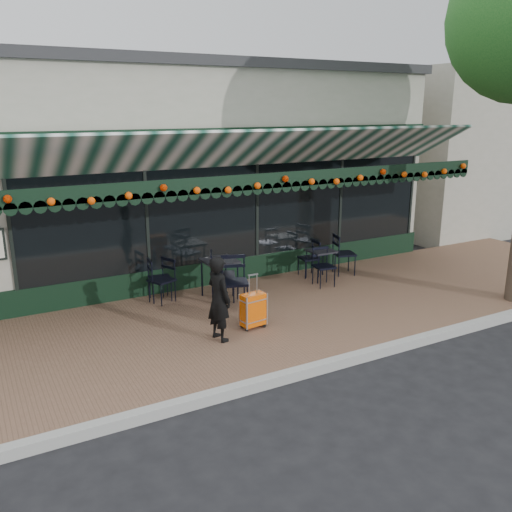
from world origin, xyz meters
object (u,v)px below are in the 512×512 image
chair_a_front (324,267)px  suitcase (253,310)px  woman (219,299)px  chair_b_front (235,283)px  cafe_table_b (219,264)px  chair_a_left (309,258)px  chair_b_left (162,281)px  cafe_table_a (321,253)px  chair_b_right (223,276)px  chair_solo (160,279)px  chair_a_right (344,254)px

chair_a_front → suitcase: bearing=-145.5°
woman → chair_b_front: (0.83, 1.10, -0.19)m
cafe_table_b → suitcase: bearing=-95.1°
suitcase → chair_a_left: bearing=31.9°
suitcase → chair_a_front: suitcase is taller
chair_b_left → cafe_table_a: bearing=63.3°
woman → chair_b_right: bearing=-38.0°
cafe_table_a → chair_a_front: (-0.20, -0.40, -0.18)m
woman → chair_b_left: woman is taller
chair_b_left → chair_solo: 0.13m
chair_b_front → chair_a_right: bearing=33.5°
chair_b_left → chair_a_left: bearing=68.5°
chair_a_right → chair_b_right: bearing=111.0°
cafe_table_a → chair_a_right: (0.68, 0.06, -0.13)m
suitcase → chair_a_right: bearing=21.2°
chair_a_right → suitcase: bearing=134.8°
cafe_table_a → chair_solo: size_ratio=0.77×
chair_b_left → cafe_table_b: bearing=51.6°
woman → cafe_table_a: woman is taller
cafe_table_a → cafe_table_b: size_ratio=0.84×
chair_a_front → chair_b_left: size_ratio=0.96×
suitcase → chair_a_front: (2.34, 1.24, 0.09)m
cafe_table_a → chair_b_front: chair_b_front is taller
chair_a_left → chair_solo: size_ratio=0.95×
chair_solo → chair_b_right: bearing=-112.5°
chair_b_front → chair_a_left: bearing=43.2°
chair_b_right → cafe_table_b: bearing=24.0°
cafe_table_b → chair_solo: bearing=157.0°
chair_a_front → chair_b_right: size_ratio=0.84×
chair_a_front → chair_b_left: chair_b_left is taller
chair_a_left → chair_b_front: 2.53m
woman → chair_a_left: size_ratio=1.72×
cafe_table_b → chair_a_front: 2.25m
chair_b_right → chair_b_left: bearing=90.6°
chair_a_front → chair_b_right: 2.21m
chair_b_right → chair_solo: 1.20m
chair_a_left → chair_b_right: 2.35m
chair_b_right → woman: bearing=176.7°
chair_a_front → chair_a_right: bearing=34.2°
cafe_table_a → chair_b_front: bearing=-163.9°
cafe_table_a → suitcase: bearing=-147.1°
chair_a_left → woman: bearing=-50.0°
suitcase → cafe_table_a: size_ratio=1.44×
cafe_table_b → woman: bearing=-115.3°
cafe_table_a → chair_b_left: 3.48m
cafe_table_a → chair_a_right: size_ratio=0.71×
chair_b_right → chair_b_front: size_ratio=0.98×
cafe_table_b → chair_a_right: (3.08, 0.08, -0.24)m
woman → suitcase: 0.80m
cafe_table_a → chair_solo: (-3.45, 0.42, -0.16)m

